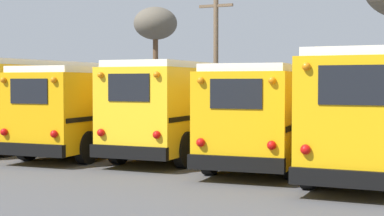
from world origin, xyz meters
TOP-DOWN VIEW (x-y plane):
  - ground_plane at (0.00, 0.00)m, footprint 160.00×160.00m
  - school_bus_0 at (-6.34, 0.86)m, footprint 2.75×10.74m
  - school_bus_1 at (-3.17, 0.30)m, footprint 2.69×10.41m
  - school_bus_2 at (0.00, 0.24)m, footprint 2.51×9.40m
  - school_bus_3 at (3.17, -0.12)m, footprint 2.91×10.32m
  - school_bus_4 at (6.34, -1.14)m, footprint 2.67×10.42m
  - utility_pole at (-2.73, 9.29)m, footprint 1.80×0.25m
  - bare_tree_1 at (-9.20, 15.23)m, footprint 2.79×2.79m
  - fence_line at (-0.00, 7.50)m, footprint 20.73×0.06m

SIDE VIEW (x-z plane):
  - ground_plane at x=0.00m, z-range 0.00..0.00m
  - fence_line at x=0.00m, z-range 0.29..1.71m
  - school_bus_3 at x=3.17m, z-range 0.14..3.09m
  - school_bus_1 at x=-3.17m, z-range 0.14..3.12m
  - school_bus_2 at x=0.00m, z-range 0.15..3.26m
  - school_bus_4 at x=6.34m, z-range 0.14..3.37m
  - school_bus_0 at x=-6.34m, z-range 0.14..3.43m
  - utility_pole at x=-2.73m, z-range 0.20..7.41m
  - bare_tree_1 at x=-9.20m, z-range 2.48..9.80m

